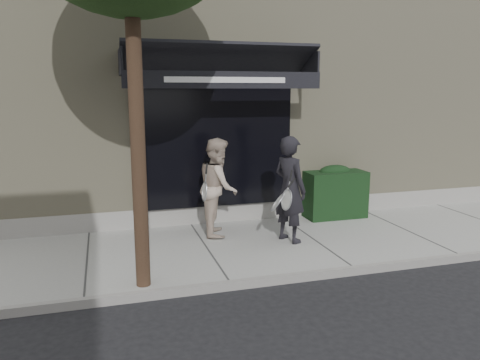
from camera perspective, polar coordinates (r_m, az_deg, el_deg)
name	(u,v)px	position (r m, az deg, el deg)	size (l,w,h in m)	color
ground	(311,244)	(8.94, 8.68, -7.70)	(80.00, 80.00, 0.00)	black
sidewalk	(311,241)	(8.92, 8.70, -7.33)	(20.00, 3.00, 0.12)	gray
curb	(354,270)	(7.63, 13.69, -10.65)	(20.00, 0.10, 0.14)	gray
building_facade	(238,94)	(13.13, -0.29, 10.49)	(14.30, 8.04, 5.64)	tan
hedge	(334,192)	(10.32, 11.41, -1.47)	(1.30, 0.70, 1.14)	black
pedestrian_front	(290,189)	(8.43, 6.09, -1.14)	(0.85, 0.92, 1.92)	black
pedestrian_back	(218,187)	(8.82, -2.65, -0.82)	(0.87, 1.02, 1.84)	#C7B19F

